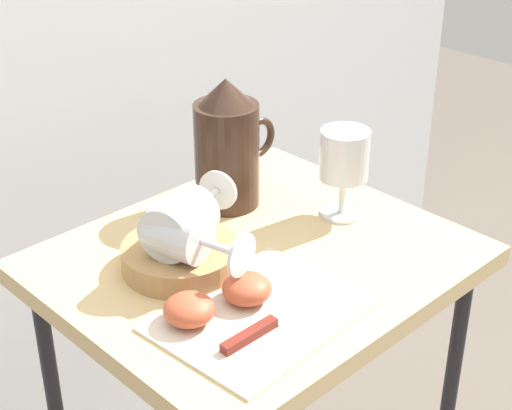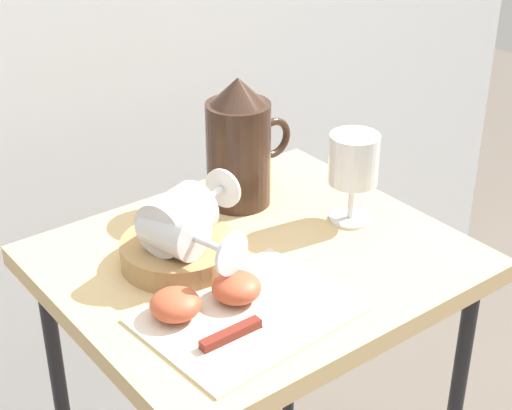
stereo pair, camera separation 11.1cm
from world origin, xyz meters
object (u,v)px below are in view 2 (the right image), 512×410
(apple_half_left, at_px, (175,304))
(wine_glass_tipped_far, at_px, (179,218))
(table, at_px, (256,297))
(apple_half_right, at_px, (237,288))
(wine_glass_upright, at_px, (353,164))
(wine_glass_tipped_near, at_px, (178,230))
(basket_tray, at_px, (179,252))
(knife, at_px, (253,325))
(pitcher, at_px, (239,153))

(apple_half_left, bearing_deg, wine_glass_tipped_far, 54.04)
(table, height_order, wine_glass_tipped_far, wine_glass_tipped_far)
(wine_glass_tipped_far, xyz_separation_m, apple_half_right, (0.01, -0.12, -0.05))
(wine_glass_upright, bearing_deg, table, 177.16)
(wine_glass_upright, relative_size, wine_glass_tipped_near, 0.94)
(table, distance_m, basket_tray, 0.14)
(wine_glass_tipped_near, bearing_deg, wine_glass_tipped_far, 52.34)
(wine_glass_upright, height_order, knife, wine_glass_upright)
(apple_half_left, distance_m, knife, 0.10)
(table, bearing_deg, knife, -128.82)
(table, distance_m, apple_half_right, 0.15)
(table, xyz_separation_m, knife, (-0.11, -0.14, 0.08))
(wine_glass_tipped_far, distance_m, apple_half_right, 0.13)
(basket_tray, distance_m, wine_glass_tipped_near, 0.06)
(table, xyz_separation_m, apple_half_left, (-0.17, -0.06, 0.10))
(basket_tray, xyz_separation_m, pitcher, (0.18, 0.10, 0.07))
(table, relative_size, wine_glass_tipped_near, 4.77)
(pitcher, xyz_separation_m, apple_half_left, (-0.25, -0.20, -0.06))
(pitcher, distance_m, wine_glass_tipped_far, 0.20)
(apple_half_right, bearing_deg, basket_tray, 93.54)
(pitcher, xyz_separation_m, wine_glass_tipped_near, (-0.19, -0.12, -0.02))
(basket_tray, distance_m, wine_glass_tipped_far, 0.06)
(pitcher, height_order, wine_glass_upright, pitcher)
(wine_glass_upright, relative_size, wine_glass_tipped_far, 0.85)
(pitcher, relative_size, apple_half_right, 3.21)
(apple_half_right, bearing_deg, knife, -108.45)
(pitcher, bearing_deg, basket_tray, -151.57)
(basket_tray, relative_size, knife, 0.75)
(apple_half_right, bearing_deg, table, 40.19)
(basket_tray, bearing_deg, table, -26.25)
(table, bearing_deg, pitcher, 61.59)
(wine_glass_tipped_near, relative_size, apple_half_right, 2.33)
(table, relative_size, knife, 3.31)
(wine_glass_tipped_far, bearing_deg, wine_glass_upright, -10.96)
(basket_tray, height_order, wine_glass_upright, wine_glass_upright)
(table, bearing_deg, wine_glass_tipped_near, 168.74)
(wine_glass_upright, bearing_deg, wine_glass_tipped_near, 173.80)
(wine_glass_tipped_far, bearing_deg, knife, -94.16)
(table, distance_m, wine_glass_upright, 0.24)
(wine_glass_tipped_near, bearing_deg, apple_half_left, -125.51)
(apple_half_left, bearing_deg, table, 19.05)
(knife, bearing_deg, wine_glass_tipped_far, 85.84)
(basket_tray, distance_m, pitcher, 0.21)
(wine_glass_upright, xyz_separation_m, wine_glass_tipped_far, (-0.27, 0.05, -0.02))
(table, bearing_deg, wine_glass_upright, -2.84)
(table, distance_m, pitcher, 0.23)
(apple_half_right, xyz_separation_m, knife, (-0.02, -0.06, -0.01))
(apple_half_right, relative_size, knife, 0.30)
(wine_glass_tipped_near, bearing_deg, wine_glass_upright, -6.20)
(table, distance_m, wine_glass_tipped_near, 0.18)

